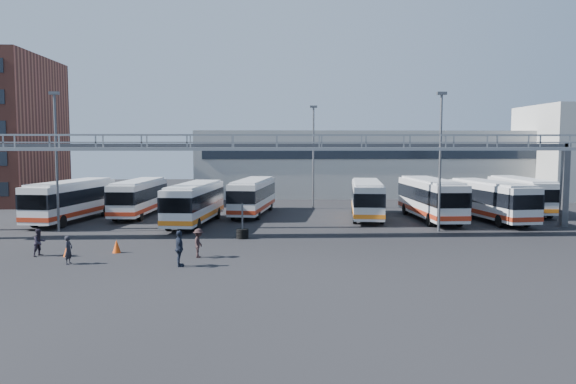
{
  "coord_description": "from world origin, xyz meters",
  "views": [
    {
      "loc": [
        -0.84,
        -33.54,
        6.44
      ],
      "look_at": [
        0.81,
        6.0,
        3.05
      ],
      "focal_mm": 35.0,
      "sensor_mm": 36.0,
      "label": 1
    }
  ],
  "objects_px": {
    "bus_3": "(194,202)",
    "tire_stack": "(242,233)",
    "pedestrian_a": "(68,250)",
    "pedestrian_c": "(199,243)",
    "bus_7": "(431,197)",
    "bus_6": "(367,198)",
    "cone_right": "(117,246)",
    "light_pole_mid": "(440,154)",
    "bus_1": "(71,199)",
    "bus_4": "(253,195)",
    "bus_9": "(521,194)",
    "pedestrian_d": "(179,249)",
    "bus_8": "(491,199)",
    "bus_2": "(139,196)",
    "light_pole_left": "(56,154)",
    "cone_left": "(67,251)",
    "pedestrian_b": "(39,242)",
    "light_pole_back": "(313,151)"
  },
  "relations": [
    {
      "from": "pedestrian_a",
      "to": "bus_1",
      "type": "bearing_deg",
      "value": 28.24
    },
    {
      "from": "pedestrian_a",
      "to": "cone_left",
      "type": "relative_size",
      "value": 2.25
    },
    {
      "from": "bus_7",
      "to": "pedestrian_d",
      "type": "xyz_separation_m",
      "value": [
        -18.52,
        -17.3,
        -0.97
      ]
    },
    {
      "from": "bus_2",
      "to": "light_pole_mid",
      "type": "bearing_deg",
      "value": -18.28
    },
    {
      "from": "cone_right",
      "to": "bus_9",
      "type": "bearing_deg",
      "value": 28.53
    },
    {
      "from": "bus_2",
      "to": "bus_6",
      "type": "bearing_deg",
      "value": -3.03
    },
    {
      "from": "light_pole_mid",
      "to": "bus_3",
      "type": "relative_size",
      "value": 0.92
    },
    {
      "from": "bus_1",
      "to": "bus_4",
      "type": "distance_m",
      "value": 15.48
    },
    {
      "from": "pedestrian_c",
      "to": "cone_right",
      "type": "relative_size",
      "value": 2.12
    },
    {
      "from": "bus_1",
      "to": "bus_9",
      "type": "bearing_deg",
      "value": 16.08
    },
    {
      "from": "bus_4",
      "to": "tire_stack",
      "type": "height_order",
      "value": "bus_4"
    },
    {
      "from": "bus_3",
      "to": "pedestrian_c",
      "type": "bearing_deg",
      "value": -74.39
    },
    {
      "from": "tire_stack",
      "to": "bus_3",
      "type": "bearing_deg",
      "value": 120.72
    },
    {
      "from": "pedestrian_d",
      "to": "light_pole_mid",
      "type": "bearing_deg",
      "value": -69.1
    },
    {
      "from": "light_pole_mid",
      "to": "cone_left",
      "type": "height_order",
      "value": "light_pole_mid"
    },
    {
      "from": "bus_3",
      "to": "bus_8",
      "type": "bearing_deg",
      "value": 9.69
    },
    {
      "from": "pedestrian_b",
      "to": "pedestrian_c",
      "type": "height_order",
      "value": "pedestrian_c"
    },
    {
      "from": "cone_left",
      "to": "bus_6",
      "type": "bearing_deg",
      "value": 37.87
    },
    {
      "from": "pedestrian_a",
      "to": "cone_right",
      "type": "height_order",
      "value": "pedestrian_a"
    },
    {
      "from": "bus_9",
      "to": "pedestrian_c",
      "type": "xyz_separation_m",
      "value": [
        -27.64,
        -19.38,
        -0.98
      ]
    },
    {
      "from": "cone_left",
      "to": "tire_stack",
      "type": "height_order",
      "value": "tire_stack"
    },
    {
      "from": "light_pole_mid",
      "to": "bus_6",
      "type": "bearing_deg",
      "value": 118.45
    },
    {
      "from": "pedestrian_c",
      "to": "bus_8",
      "type": "bearing_deg",
      "value": -53.39
    },
    {
      "from": "bus_4",
      "to": "pedestrian_c",
      "type": "bearing_deg",
      "value": -88.3
    },
    {
      "from": "cone_right",
      "to": "pedestrian_b",
      "type": "bearing_deg",
      "value": -169.51
    },
    {
      "from": "bus_2",
      "to": "bus_6",
      "type": "height_order",
      "value": "bus_6"
    },
    {
      "from": "bus_6",
      "to": "cone_right",
      "type": "xyz_separation_m",
      "value": [
        -17.64,
        -14.66,
        -1.4
      ]
    },
    {
      "from": "light_pole_back",
      "to": "pedestrian_a",
      "type": "distance_m",
      "value": 30.07
    },
    {
      "from": "bus_3",
      "to": "bus_2",
      "type": "bearing_deg",
      "value": 143.3
    },
    {
      "from": "light_pole_left",
      "to": "light_pole_mid",
      "type": "relative_size",
      "value": 1.0
    },
    {
      "from": "light_pole_left",
      "to": "bus_7",
      "type": "distance_m",
      "value": 29.87
    },
    {
      "from": "light_pole_left",
      "to": "bus_6",
      "type": "distance_m",
      "value": 25.14
    },
    {
      "from": "pedestrian_d",
      "to": "cone_right",
      "type": "height_order",
      "value": "pedestrian_d"
    },
    {
      "from": "bus_3",
      "to": "bus_7",
      "type": "distance_m",
      "value": 19.73
    },
    {
      "from": "light_pole_left",
      "to": "cone_right",
      "type": "xyz_separation_m",
      "value": [
        6.36,
        -8.27,
        -5.34
      ]
    },
    {
      "from": "cone_right",
      "to": "light_pole_mid",
      "type": "bearing_deg",
      "value": 18.56
    },
    {
      "from": "pedestrian_c",
      "to": "light_pole_left",
      "type": "bearing_deg",
      "value": 53.64
    },
    {
      "from": "light_pole_mid",
      "to": "cone_right",
      "type": "height_order",
      "value": "light_pole_mid"
    },
    {
      "from": "pedestrian_a",
      "to": "bus_2",
      "type": "bearing_deg",
      "value": 12.09
    },
    {
      "from": "bus_2",
      "to": "bus_8",
      "type": "height_order",
      "value": "bus_8"
    },
    {
      "from": "pedestrian_a",
      "to": "pedestrian_c",
      "type": "relative_size",
      "value": 0.92
    },
    {
      "from": "light_pole_mid",
      "to": "bus_2",
      "type": "height_order",
      "value": "light_pole_mid"
    },
    {
      "from": "cone_left",
      "to": "bus_3",
      "type": "bearing_deg",
      "value": 65.76
    },
    {
      "from": "bus_4",
      "to": "pedestrian_d",
      "type": "relative_size",
      "value": 5.7
    },
    {
      "from": "pedestrian_d",
      "to": "bus_8",
      "type": "bearing_deg",
      "value": -66.77
    },
    {
      "from": "pedestrian_c",
      "to": "pedestrian_d",
      "type": "bearing_deg",
      "value": 167.0
    },
    {
      "from": "bus_4",
      "to": "cone_right",
      "type": "relative_size",
      "value": 13.97
    },
    {
      "from": "pedestrian_c",
      "to": "pedestrian_d",
      "type": "height_order",
      "value": "pedestrian_d"
    },
    {
      "from": "bus_3",
      "to": "tire_stack",
      "type": "bearing_deg",
      "value": -51.7
    },
    {
      "from": "light_pole_left",
      "to": "bus_7",
      "type": "relative_size",
      "value": 0.89
    }
  ]
}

